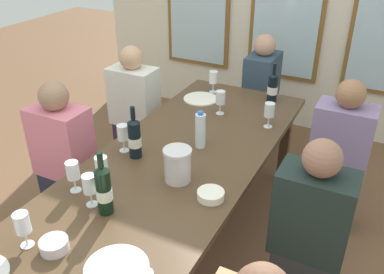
# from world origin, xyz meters

# --- Properties ---
(ground_plane) EXTENTS (12.00, 12.00, 0.00)m
(ground_plane) POSITION_xyz_m (0.00, 0.00, 0.00)
(ground_plane) COLOR brown
(dining_table) EXTENTS (0.94, 2.57, 0.74)m
(dining_table) POSITION_xyz_m (0.00, 0.00, 0.67)
(dining_table) COLOR #4F3925
(dining_table) RESTS_ON ground
(white_plate_0) EXTENTS (0.27, 0.27, 0.01)m
(white_plate_0) POSITION_xyz_m (-0.26, 0.91, 0.74)
(white_plate_0) COLOR white
(white_plate_0) RESTS_ON dining_table
(white_plate_1) EXTENTS (0.27, 0.27, 0.01)m
(white_plate_1) POSITION_xyz_m (0.19, -0.80, 0.74)
(white_plate_1) COLOR white
(white_plate_1) RESTS_ON dining_table
(metal_pitcher) EXTENTS (0.16, 0.16, 0.19)m
(metal_pitcher) POSITION_xyz_m (0.11, -0.12, 0.84)
(metal_pitcher) COLOR silver
(metal_pitcher) RESTS_ON dining_table
(wine_bottle_0) EXTENTS (0.08, 0.08, 0.30)m
(wine_bottle_0) POSITION_xyz_m (0.24, 1.13, 0.85)
(wine_bottle_0) COLOR black
(wine_bottle_0) RESTS_ON dining_table
(wine_bottle_1) EXTENTS (0.08, 0.08, 0.32)m
(wine_bottle_1) POSITION_xyz_m (-0.23, -0.02, 0.87)
(wine_bottle_1) COLOR black
(wine_bottle_1) RESTS_ON dining_table
(wine_bottle_2) EXTENTS (0.08, 0.08, 0.34)m
(wine_bottle_2) POSITION_xyz_m (-0.07, -0.52, 0.87)
(wine_bottle_2) COLOR black
(wine_bottle_2) RESTS_ON dining_table
(tasting_bowl_0) EXTENTS (0.14, 0.14, 0.04)m
(tasting_bowl_0) POSITION_xyz_m (0.34, -0.19, 0.76)
(tasting_bowl_0) COLOR white
(tasting_bowl_0) RESTS_ON dining_table
(tasting_bowl_1) EXTENTS (0.12, 0.12, 0.05)m
(tasting_bowl_1) POSITION_xyz_m (-0.11, -0.83, 0.77)
(tasting_bowl_1) COLOR white
(tasting_bowl_1) RESTS_ON dining_table
(water_bottle) EXTENTS (0.06, 0.06, 0.24)m
(water_bottle) POSITION_xyz_m (0.06, 0.26, 0.85)
(water_bottle) COLOR white
(water_bottle) RESTS_ON dining_table
(wine_glass_0) EXTENTS (0.07, 0.07, 0.17)m
(wine_glass_0) POSITION_xyz_m (-0.33, -0.00, 0.86)
(wine_glass_0) COLOR white
(wine_glass_0) RESTS_ON dining_table
(wine_glass_2) EXTENTS (0.07, 0.07, 0.17)m
(wine_glass_2) POSITION_xyz_m (-0.23, 1.09, 0.86)
(wine_glass_2) COLOR white
(wine_glass_2) RESTS_ON dining_table
(wine_glass_3) EXTENTS (0.07, 0.07, 0.17)m
(wine_glass_3) POSITION_xyz_m (-0.17, -0.51, 0.86)
(wine_glass_3) COLOR white
(wine_glass_3) RESTS_ON dining_table
(wine_glass_5) EXTENTS (0.07, 0.07, 0.17)m
(wine_glass_5) POSITION_xyz_m (-0.22, -0.35, 0.86)
(wine_glass_5) COLOR white
(wine_glass_5) RESTS_ON dining_table
(wine_glass_6) EXTENTS (0.07, 0.07, 0.17)m
(wine_glass_6) POSITION_xyz_m (-0.24, -0.87, 0.86)
(wine_glass_6) COLOR white
(wine_glass_6) RESTS_ON dining_table
(wine_glass_7) EXTENTS (0.07, 0.07, 0.17)m
(wine_glass_7) POSITION_xyz_m (-0.32, -0.45, 0.86)
(wine_glass_7) COLOR white
(wine_glass_7) RESTS_ON dining_table
(wine_glass_9) EXTENTS (0.07, 0.07, 0.17)m
(wine_glass_9) POSITION_xyz_m (0.35, 0.70, 0.86)
(wine_glass_9) COLOR white
(wine_glass_9) RESTS_ON dining_table
(wine_glass_10) EXTENTS (0.07, 0.07, 0.17)m
(wine_glass_10) POSITION_xyz_m (-0.02, 0.75, 0.86)
(wine_glass_10) COLOR white
(wine_glass_10) RESTS_ON dining_table
(seated_person_2) EXTENTS (0.38, 0.24, 1.11)m
(seated_person_2) POSITION_xyz_m (-0.82, 0.83, 0.53)
(seated_person_2) COLOR #37213D
(seated_person_2) RESTS_ON ground
(seated_person_3) EXTENTS (0.38, 0.24, 1.11)m
(seated_person_3) POSITION_xyz_m (0.82, 0.85, 0.53)
(seated_person_3) COLOR #272332
(seated_person_3) RESTS_ON ground
(seated_person_4) EXTENTS (0.38, 0.24, 1.11)m
(seated_person_4) POSITION_xyz_m (-0.82, -0.02, 0.53)
(seated_person_4) COLOR #23273F
(seated_person_4) RESTS_ON ground
(seated_person_5) EXTENTS (0.38, 0.24, 1.11)m
(seated_person_5) POSITION_xyz_m (0.82, -0.01, 0.53)
(seated_person_5) COLOR #2D3034
(seated_person_5) RESTS_ON ground
(seated_person_6) EXTENTS (0.24, 0.38, 1.11)m
(seated_person_6) POSITION_xyz_m (0.00, 1.64, 0.53)
(seated_person_6) COLOR #382531
(seated_person_6) RESTS_ON ground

